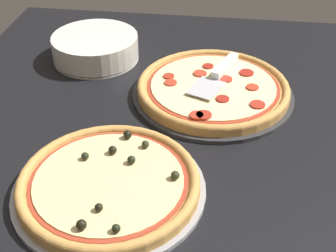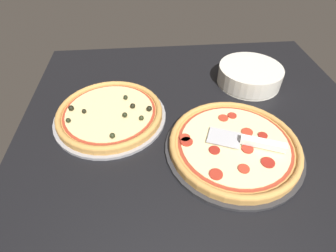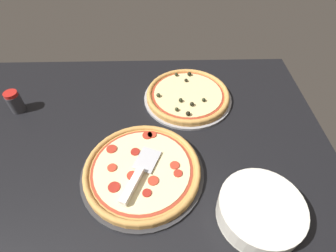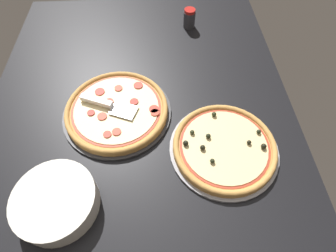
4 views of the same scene
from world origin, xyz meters
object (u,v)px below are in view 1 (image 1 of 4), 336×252
plate_stack (95,48)px  pizza_back (109,182)px  pizza_front (213,87)px  serving_spatula (221,70)px

plate_stack → pizza_back: bearing=107.4°
pizza_front → serving_spatula: serving_spatula is taller
pizza_back → plate_stack: bearing=-72.6°
pizza_back → pizza_front: bearing=-115.4°
pizza_front → plate_stack: size_ratio=1.58×
pizza_front → plate_stack: bearing=-24.3°
pizza_back → plate_stack: 54.53cm
pizza_back → serving_spatula: bearing=-114.6°
pizza_front → pizza_back: (17.49, 36.80, -0.07)cm
pizza_front → pizza_back: size_ratio=1.09×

